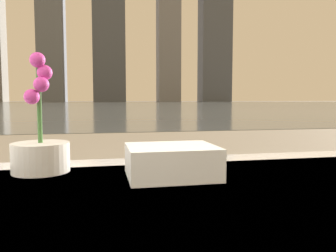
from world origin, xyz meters
The scene contains 7 objects.
potted_orchid centered at (-0.64, 0.89, 0.58)m, with size 0.15×0.15×0.32m.
towel_stack centered at (-0.30, 0.76, 0.55)m, with size 0.22×0.18×0.08m.
harbor_water centered at (0.00, 62.00, 0.01)m, with size 180.00×110.00×0.01m.
skyline_tower_1 centered at (-16.29, 118.00, 31.93)m, with size 8.16×13.62×63.87m.
skyline_tower_2 centered at (2.64, 118.00, 35.17)m, with size 11.01×9.04×70.35m.
skyline_tower_3 centered at (24.00, 118.00, 32.27)m, with size 8.04×6.43×64.53m.
skyline_tower_4 centered at (41.72, 118.00, 32.91)m, with size 11.34×6.93×65.81m.
Camera 1 is at (-0.48, -0.05, 0.71)m, focal length 35.00 mm.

